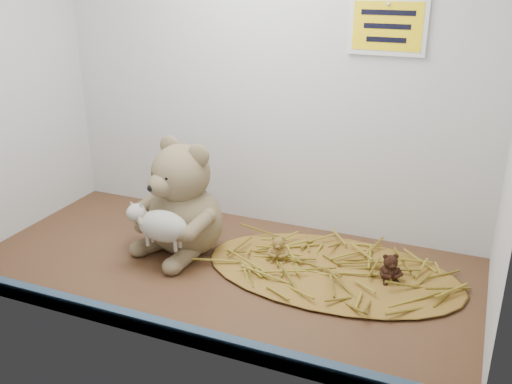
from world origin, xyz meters
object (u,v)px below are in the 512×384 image
at_px(toy_lamb, 163,226).
at_px(mini_teddy_tan, 278,247).
at_px(main_teddy, 184,197).
at_px(mini_teddy_brown, 390,266).

xyz_separation_m(toy_lamb, mini_teddy_tan, (0.24, 0.13, -0.07)).
bearing_deg(main_teddy, toy_lamb, -69.27).
bearing_deg(mini_teddy_brown, toy_lamb, 167.66).
xyz_separation_m(main_teddy, mini_teddy_brown, (0.51, 0.03, -0.10)).
distance_m(toy_lamb, mini_teddy_tan, 0.28).
relative_size(main_teddy, mini_teddy_tan, 4.66).
distance_m(toy_lamb, mini_teddy_brown, 0.53).
xyz_separation_m(main_teddy, mini_teddy_tan, (0.24, 0.03, -0.10)).
bearing_deg(mini_teddy_brown, main_teddy, 156.17).
xyz_separation_m(main_teddy, toy_lamb, (0.00, -0.11, -0.03)).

